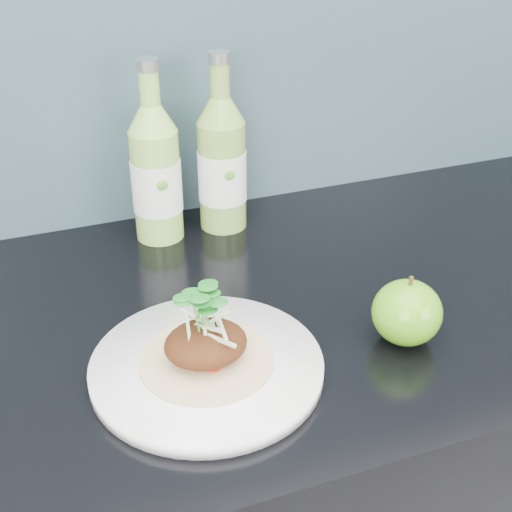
% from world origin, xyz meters
% --- Properties ---
extents(dinner_plate, '(0.27, 0.27, 0.02)m').
position_xyz_m(dinner_plate, '(-0.10, 1.59, 0.91)').
color(dinner_plate, white).
rests_on(dinner_plate, kitchen_counter).
extents(pork_taco, '(0.15, 0.15, 0.10)m').
position_xyz_m(pork_taco, '(-0.10, 1.59, 0.94)').
color(pork_taco, tan).
rests_on(pork_taco, dinner_plate).
extents(green_apple, '(0.08, 0.08, 0.09)m').
position_xyz_m(green_apple, '(0.13, 1.56, 0.94)').
color(green_apple, '#468B0F').
rests_on(green_apple, kitchen_counter).
extents(cider_bottle_left, '(0.09, 0.09, 0.26)m').
position_xyz_m(cider_bottle_left, '(-0.07, 1.91, 1.00)').
color(cider_bottle_left, '#90C753').
rests_on(cider_bottle_left, kitchen_counter).
extents(cider_bottle_right, '(0.09, 0.09, 0.26)m').
position_xyz_m(cider_bottle_right, '(0.03, 1.91, 1.00)').
color(cider_bottle_right, '#81A846').
rests_on(cider_bottle_right, kitchen_counter).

